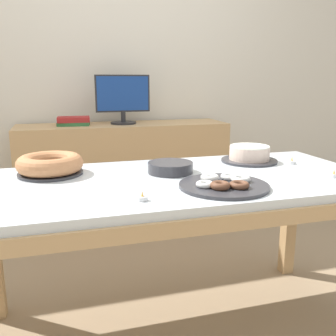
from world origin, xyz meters
TOP-DOWN VIEW (x-y plane):
  - ground_plane at (0.00, 0.00)m, footprint 12.00×12.00m
  - wall_back at (0.00, 1.71)m, footprint 8.00×0.10m
  - dining_table at (0.00, 0.00)m, footprint 1.82×0.84m
  - sideboard at (0.00, 1.41)m, footprint 1.64×0.44m
  - computer_monitor at (0.00, 1.41)m, footprint 0.42×0.20m
  - book_stack at (-0.38, 1.41)m, footprint 0.25×0.18m
  - cake_chocolate_round at (0.47, 0.21)m, footprint 0.29×0.29m
  - cake_golden_bundt at (-0.54, 0.21)m, footprint 0.30×0.30m
  - pastry_platter at (0.14, -0.20)m, footprint 0.36×0.36m
  - plate_stack at (-0.00, 0.10)m, footprint 0.21×0.21m
  - tealight_centre at (0.66, 0.10)m, footprint 0.04×0.04m
  - tealight_left_edge at (0.67, -0.19)m, footprint 0.04×0.04m
  - tealight_near_front at (-0.21, -0.28)m, footprint 0.04×0.04m

SIDE VIEW (x-z plane):
  - ground_plane at x=0.00m, z-range 0.00..0.00m
  - sideboard at x=0.00m, z-range 0.00..0.85m
  - dining_table at x=0.00m, z-range 0.29..1.06m
  - tealight_centre at x=0.66m, z-range 0.76..0.80m
  - tealight_left_edge at x=0.67m, z-range 0.76..0.80m
  - tealight_near_front at x=-0.21m, z-range 0.76..0.80m
  - pastry_platter at x=0.14m, z-range 0.76..0.80m
  - plate_stack at x=0.00m, z-range 0.77..0.82m
  - cake_chocolate_round at x=0.47m, z-range 0.77..0.85m
  - cake_golden_bundt at x=-0.54m, z-range 0.77..0.86m
  - book_stack at x=-0.38m, z-range 0.85..0.92m
  - computer_monitor at x=0.00m, z-range 0.86..1.23m
  - wall_back at x=0.00m, z-range 0.00..2.60m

